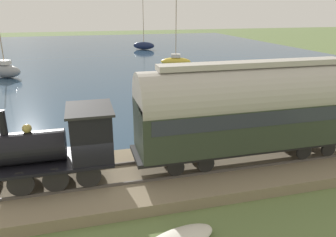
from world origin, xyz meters
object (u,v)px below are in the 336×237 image
Objects in this scene: sailboat_gray at (5,70)px; rowboat_near_shore at (240,116)px; sailboat_yellow at (176,61)px; sailboat_navy at (144,45)px; steam_locomotive at (64,142)px; passenger_coach at (251,107)px.

sailboat_gray reaches higher than rowboat_near_shore.
sailboat_navy reaches higher than sailboat_yellow.
sailboat_gray is (26.47, 7.23, -1.47)m from steam_locomotive.
rowboat_near_shore is at bearing -59.20° from steam_locomotive.
passenger_coach is 29.47m from sailboat_yellow.
passenger_coach is 1.72× the size of sailboat_gray.
sailboat_navy reaches higher than sailboat_gray.
steam_locomotive is at bearing 86.31° from rowboat_near_shore.
sailboat_gray reaches higher than steam_locomotive.
passenger_coach is at bearing 121.28° from rowboat_near_shore.
steam_locomotive is at bearing 173.78° from sailboat_yellow.
sailboat_gray is at bearing 162.16° from sailboat_navy.
sailboat_gray reaches higher than passenger_coach.
rowboat_near_shore is (-40.88, 1.07, -0.55)m from sailboat_navy.
rowboat_near_shore is at bearing -156.50° from sailboat_navy.
sailboat_yellow is 22.30m from rowboat_near_shore.
passenger_coach reaches higher than steam_locomotive.
sailboat_gray is 27.08m from rowboat_near_shore.
sailboat_navy is (47.63, -4.10, -2.33)m from passenger_coach.
sailboat_gray is 2.95× the size of rowboat_near_shore.
sailboat_yellow reaches higher than steam_locomotive.
sailboat_yellow is at bearing -48.91° from sailboat_gray.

